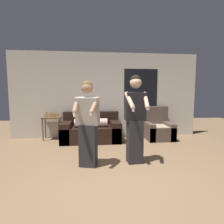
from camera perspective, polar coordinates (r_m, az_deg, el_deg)
ground_plane at (r=2.96m, az=2.67°, el=-22.04°), size 14.00×14.00×0.00m
wall_back at (r=5.67m, az=-1.64°, el=5.50°), size 5.99×0.07×2.70m
couch at (r=5.27m, az=-6.81°, el=-6.01°), size 1.70×0.93×0.85m
armchair at (r=5.67m, az=14.67°, el=-5.30°), size 0.80×0.85×1.00m
side_table at (r=5.63m, az=-19.01°, el=-2.70°), size 0.56×0.36×0.85m
person_left at (r=3.35m, az=-7.93°, el=-3.80°), size 0.50×0.55×1.64m
person_right at (r=3.50m, az=7.57°, el=-2.00°), size 0.46×0.49×1.76m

